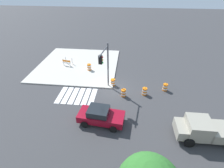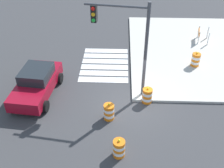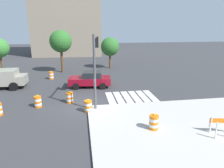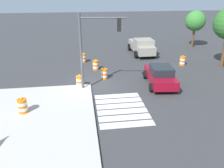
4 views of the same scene
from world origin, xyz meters
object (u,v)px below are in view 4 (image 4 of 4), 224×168
(traffic_barrel_far_curb, at_px, (80,81))
(traffic_light_pole, at_px, (97,39))
(traffic_barrel_median_far, at_px, (104,74))
(traffic_barrel_crosswalk_end, at_px, (96,65))
(traffic_barrel_median_near, at_px, (182,61))
(sports_car, at_px, (160,75))
(pickup_truck, at_px, (142,46))
(traffic_barrel_near_corner, at_px, (83,58))
(street_tree_streetside_near, at_px, (195,21))
(traffic_barrel_on_sidewalk, at_px, (23,106))

(traffic_barrel_far_curb, height_order, traffic_light_pole, traffic_light_pole)
(traffic_barrel_far_curb, bearing_deg, traffic_barrel_median_far, 124.44)
(traffic_barrel_crosswalk_end, relative_size, traffic_light_pole, 0.19)
(traffic_barrel_crosswalk_end, height_order, traffic_barrel_median_near, same)
(sports_car, xyz_separation_m, traffic_barrel_far_curb, (-0.51, -6.39, -0.36))
(traffic_barrel_crosswalk_end, relative_size, traffic_barrel_far_curb, 1.00)
(sports_car, bearing_deg, traffic_barrel_crosswalk_end, -132.16)
(traffic_barrel_crosswalk_end, xyz_separation_m, traffic_barrel_median_near, (-0.13, 8.78, 0.00))
(traffic_barrel_far_curb, bearing_deg, traffic_barrel_crosswalk_end, 158.36)
(pickup_truck, bearing_deg, traffic_barrel_near_corner, -73.31)
(street_tree_streetside_near, bearing_deg, sports_car, -36.13)
(traffic_barrel_median_near, bearing_deg, traffic_barrel_crosswalk_end, -89.17)
(pickup_truck, height_order, traffic_barrel_median_near, pickup_truck)
(sports_car, distance_m, traffic_barrel_on_sidewalk, 10.41)
(traffic_light_pole, relative_size, street_tree_streetside_near, 1.18)
(sports_car, bearing_deg, traffic_barrel_on_sidewalk, -71.54)
(traffic_barrel_crosswalk_end, height_order, traffic_barrel_far_curb, same)
(traffic_barrel_near_corner, height_order, traffic_barrel_far_curb, same)
(pickup_truck, distance_m, traffic_barrel_far_curb, 11.18)
(sports_car, height_order, pickup_truck, pickup_truck)
(traffic_barrel_near_corner, distance_m, traffic_barrel_crosswalk_end, 2.76)
(sports_car, xyz_separation_m, pickup_truck, (-8.98, 0.91, 0.16))
(traffic_barrel_median_near, distance_m, traffic_barrel_on_sidewalk, 15.86)
(traffic_barrel_crosswalk_end, relative_size, street_tree_streetside_near, 0.22)
(traffic_barrel_median_near, bearing_deg, traffic_barrel_near_corner, -103.63)
(pickup_truck, bearing_deg, traffic_barrel_on_sidewalk, -41.31)
(sports_car, distance_m, pickup_truck, 9.02)
(traffic_barrel_crosswalk_end, xyz_separation_m, traffic_barrel_median_far, (2.44, 0.56, 0.00))
(sports_car, relative_size, traffic_barrel_median_far, 4.38)
(sports_car, height_order, traffic_light_pole, traffic_light_pole)
(pickup_truck, distance_m, traffic_barrel_near_corner, 7.19)
(sports_car, distance_m, traffic_barrel_near_corner, 9.14)
(sports_car, xyz_separation_m, street_tree_streetside_near, (-11.53, 8.42, 2.54))
(traffic_barrel_median_near, relative_size, traffic_light_pole, 0.19)
(pickup_truck, distance_m, traffic_barrel_median_far, 8.75)
(traffic_barrel_near_corner, relative_size, street_tree_streetside_near, 0.22)
(traffic_barrel_far_curb, bearing_deg, sports_car, 85.40)
(traffic_barrel_far_curb, bearing_deg, traffic_barrel_on_sidewalk, -42.46)
(traffic_barrel_median_near, distance_m, traffic_barrel_median_far, 8.60)
(pickup_truck, xyz_separation_m, traffic_barrel_median_near, (4.46, 3.02, -0.52))
(sports_car, height_order, traffic_barrel_on_sidewalk, sports_car)
(traffic_barrel_far_curb, relative_size, traffic_light_pole, 0.19)
(traffic_barrel_on_sidewalk, bearing_deg, sports_car, 108.46)
(traffic_barrel_near_corner, bearing_deg, traffic_light_pole, 7.51)
(traffic_barrel_near_corner, relative_size, traffic_barrel_on_sidewalk, 1.00)
(sports_car, bearing_deg, traffic_barrel_median_far, -114.53)
(traffic_barrel_on_sidewalk, bearing_deg, traffic_barrel_near_corner, 159.03)
(street_tree_streetside_near, bearing_deg, pickup_truck, -71.21)
(traffic_barrel_crosswalk_end, height_order, street_tree_streetside_near, street_tree_streetside_near)
(pickup_truck, xyz_separation_m, traffic_barrel_on_sidewalk, (12.27, -10.78, -0.37))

